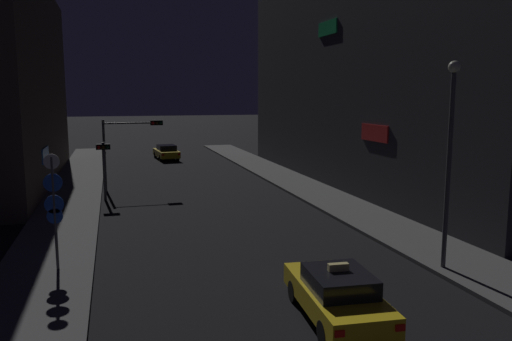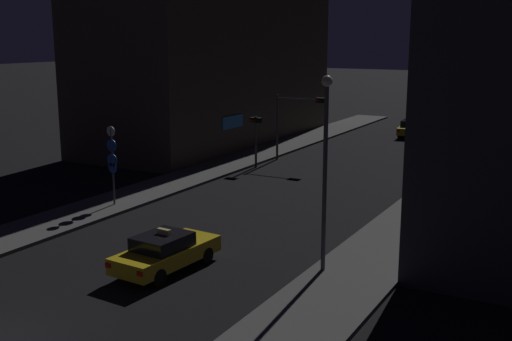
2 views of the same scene
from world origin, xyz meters
TOP-DOWN VIEW (x-y plane):
  - sidewalk_left at (-7.26, 26.31)m, footprint 3.26×56.63m
  - sidewalk_right at (7.26, 26.31)m, footprint 3.26×56.63m
  - building_facade_left at (-13.63, 33.10)m, footprint 9.55×24.93m
  - taxi at (0.89, 7.00)m, footprint 2.13×4.57m
  - far_car at (0.04, 43.42)m, footprint 2.21×4.60m
  - traffic_light_overhead at (-3.86, 28.35)m, footprint 3.82×0.42m
  - traffic_light_left_kerb at (-5.38, 25.26)m, footprint 0.80×0.42m
  - sign_pole_left at (-6.82, 12.95)m, footprint 0.63×0.10m
  - street_lamp_near_block at (6.13, 9.53)m, footprint 0.40×0.40m

SIDE VIEW (x-z plane):
  - sidewalk_left at x=-7.26m, z-range 0.00..0.15m
  - sidewalk_right at x=7.26m, z-range 0.00..0.15m
  - far_car at x=0.04m, z-range 0.02..1.44m
  - taxi at x=0.89m, z-range -0.07..1.55m
  - traffic_light_left_kerb at x=-5.38m, z-range 0.76..4.17m
  - sign_pole_left at x=-6.82m, z-range 0.48..4.49m
  - traffic_light_overhead at x=-3.86m, z-range 1.07..5.65m
  - street_lamp_near_block at x=6.13m, z-range 0.90..7.98m
  - building_facade_left at x=-13.63m, z-range 0.00..13.76m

